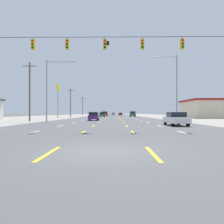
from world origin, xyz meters
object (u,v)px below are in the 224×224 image
object	(u,v)px
box_truck_far_left_distant_c	(103,112)
pole_sign_left_row_1	(58,93)
suv_far_right_midfar	(133,114)
sedan_far_left_farthest	(101,114)
streetlight_right_row_0	(175,84)
suv_far_left_distant_b	(102,114)
hatchback_inner_right_farther	(120,114)
hatchback_inner_left_near	(94,116)
suv_inner_left_far	(105,114)
sedan_center_turn_distant_a	(113,114)
sedan_far_right_nearest	(176,119)
sedan_inner_left_mid	(103,115)
streetlight_left_row_0	(50,86)

from	to	relation	value
box_truck_far_left_distant_c	pole_sign_left_row_1	size ratio (longest dim) A/B	0.82
suv_far_right_midfar	sedan_far_left_farthest	distance (m)	37.90
pole_sign_left_row_1	streetlight_right_row_0	world-z (taller)	streetlight_right_row_0
suv_far_left_distant_b	streetlight_right_row_0	xyz separation A→B (m)	(16.61, -89.46, 4.88)
suv_far_right_midfar	suv_far_left_distant_b	bearing A→B (deg)	107.53
suv_far_right_midfar	hatchback_inner_right_farther	xyz separation A→B (m)	(-3.82, 25.42, -0.24)
hatchback_inner_left_near	suv_inner_left_far	world-z (taller)	suv_inner_left_far
suv_far_right_midfar	suv_inner_left_far	world-z (taller)	same
hatchback_inner_right_farther	pole_sign_left_row_1	distance (m)	52.51
hatchback_inner_left_near	pole_sign_left_row_1	size ratio (longest dim) A/B	0.44
sedan_far_left_farthest	sedan_center_turn_distant_a	world-z (taller)	same
hatchback_inner_left_near	box_truck_far_left_distant_c	bearing A→B (deg)	92.11
hatchback_inner_right_farther	sedan_center_turn_distant_a	bearing A→B (deg)	107.51
suv_far_right_midfar	suv_inner_left_far	size ratio (longest dim) A/B	1.00
sedan_far_right_nearest	streetlight_right_row_0	distance (m)	11.23
sedan_far_left_farthest	streetlight_right_row_0	xyz separation A→B (m)	(16.78, -80.29, 5.15)
sedan_inner_left_mid	pole_sign_left_row_1	size ratio (longest dim) A/B	0.51
hatchback_inner_left_near	sedan_inner_left_mid	distance (m)	35.01
hatchback_inner_left_near	suv_far_left_distant_b	world-z (taller)	suv_far_left_distant_b
sedan_far_right_nearest	suv_far_right_midfar	size ratio (longest dim) A/B	0.92
hatchback_inner_right_farther	sedan_far_right_nearest	bearing A→B (deg)	-87.30
suv_inner_left_far	sedan_far_right_nearest	bearing A→B (deg)	-80.79
box_truck_far_left_distant_c	pole_sign_left_row_1	xyz separation A→B (m)	(-7.33, -82.03, 4.86)
sedan_center_turn_distant_a	box_truck_far_left_distant_c	size ratio (longest dim) A/B	0.63
hatchback_inner_right_farther	streetlight_left_row_0	bearing A→B (deg)	-100.43
sedan_center_turn_distant_a	suv_inner_left_far	bearing A→B (deg)	-97.07
sedan_center_turn_distant_a	suv_far_left_distant_b	xyz separation A→B (m)	(-6.63, 7.64, 0.27)
hatchback_inner_left_near	hatchback_inner_right_farther	distance (m)	65.56
box_truck_far_left_distant_c	sedan_inner_left_mid	bearing A→B (deg)	-87.08
sedan_inner_left_mid	suv_inner_left_far	world-z (taller)	suv_inner_left_far
sedan_far_left_farthest	pole_sign_left_row_1	distance (m)	59.58
pole_sign_left_row_1	hatchback_inner_left_near	bearing A→B (deg)	-55.80
suv_far_left_distant_b	streetlight_left_row_0	size ratio (longest dim) A/B	0.51
streetlight_left_row_0	sedan_far_left_farthest	bearing A→B (deg)	88.12
streetlight_right_row_0	hatchback_inner_right_farther	bearing A→B (deg)	95.21
suv_inner_left_far	streetlight_left_row_0	world-z (taller)	streetlight_left_row_0
hatchback_inner_right_farther	streetlight_left_row_0	world-z (taller)	streetlight_left_row_0
hatchback_inner_right_farther	streetlight_left_row_0	size ratio (longest dim) A/B	0.41
hatchback_inner_right_farther	pole_sign_left_row_1	size ratio (longest dim) A/B	0.44
sedan_far_left_farthest	hatchback_inner_right_farther	bearing A→B (deg)	-43.21
streetlight_right_row_0	sedan_inner_left_mid	bearing A→B (deg)	108.51
suv_far_right_midfar	suv_far_left_distant_b	size ratio (longest dim) A/B	1.00
streetlight_right_row_0	sedan_far_right_nearest	bearing A→B (deg)	-105.40
sedan_far_right_nearest	suv_far_right_midfar	distance (m)	54.76
streetlight_left_row_0	streetlight_right_row_0	world-z (taller)	streetlight_right_row_0
sedan_inner_left_mid	suv_far_left_distant_b	world-z (taller)	suv_far_left_distant_b
sedan_inner_left_mid	sedan_far_left_farthest	size ratio (longest dim) A/B	1.00
suv_far_left_distant_b	pole_sign_left_row_1	bearing A→B (deg)	-96.25
suv_far_left_distant_b	hatchback_inner_right_farther	bearing A→B (deg)	-61.69
suv_inner_left_far	suv_far_left_distant_b	bearing A→B (deg)	95.71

